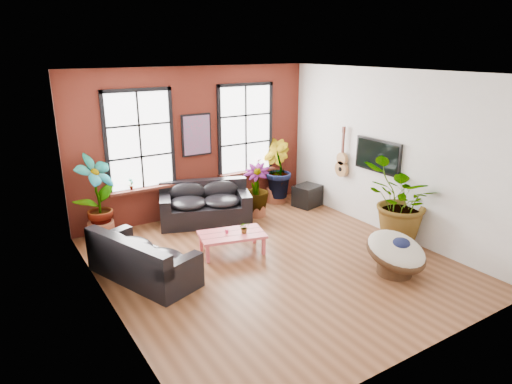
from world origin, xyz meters
TOP-DOWN VIEW (x-y plane):
  - room at (0.00, 0.15)m, footprint 6.04×6.54m
  - sofa_back at (-0.13, 2.61)m, footprint 2.26×1.66m
  - sofa_left at (-2.30, 0.73)m, footprint 1.54×2.27m
  - coffee_table at (-0.42, 0.82)m, footprint 1.40×1.00m
  - papasan_chair at (1.61, -1.53)m, footprint 1.25×1.26m
  - poster at (0.00, 3.18)m, footprint 0.74×0.06m
  - tv_wall_unit at (2.93, 0.60)m, footprint 0.13×1.86m
  - media_box at (2.59, 2.22)m, footprint 0.76×0.68m
  - pot_back_left at (-2.44, 2.86)m, footprint 0.69×0.69m
  - pot_back_right at (2.10, 2.91)m, footprint 0.66×0.66m
  - pot_right_wall at (2.56, -0.73)m, footprint 0.62×0.62m
  - pot_mid at (1.10, 2.30)m, footprint 0.58×0.58m
  - floor_plant_back_left at (-2.45, 2.86)m, footprint 1.08×0.98m
  - floor_plant_back_right at (2.10, 2.91)m, footprint 0.79×0.92m
  - floor_plant_right_wall at (2.57, -0.75)m, footprint 1.64×1.48m
  - floor_plant_mid at (1.09, 2.32)m, footprint 0.90×0.90m
  - table_plant at (-0.20, 0.71)m, footprint 0.26×0.24m
  - sill_plant_left at (-1.65, 3.13)m, footprint 0.17×0.17m
  - sill_plant_right at (1.70, 3.13)m, footprint 0.19×0.19m

SIDE VIEW (x-z plane):
  - pot_mid at x=1.10m, z-range 0.00..0.32m
  - pot_right_wall at x=2.56m, z-range 0.00..0.37m
  - pot_back_right at x=2.10m, z-range 0.00..0.37m
  - pot_back_left at x=-2.44m, z-range 0.00..0.40m
  - media_box at x=2.59m, z-range 0.00..0.54m
  - coffee_table at x=-0.42m, z-range 0.12..0.61m
  - sofa_left at x=-2.30m, z-range -0.04..0.79m
  - papasan_chair at x=1.61m, z-range 0.01..0.83m
  - sofa_back at x=-0.13m, z-range -0.04..0.89m
  - table_plant at x=-0.20m, z-range 0.41..0.64m
  - floor_plant_mid at x=1.09m, z-range 0.14..1.28m
  - floor_plant_back_right at x=2.10m, z-range 0.15..1.64m
  - floor_plant_right_wall at x=2.57m, z-range 0.16..1.79m
  - floor_plant_back_left at x=-2.45m, z-range 0.15..1.86m
  - sill_plant_left at x=-1.65m, z-range 0.90..1.17m
  - sill_plant_right at x=1.70m, z-range 0.90..1.17m
  - tv_wall_unit at x=2.93m, z-range 0.94..2.14m
  - room at x=0.00m, z-range -0.02..3.52m
  - poster at x=0.00m, z-range 1.46..2.44m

